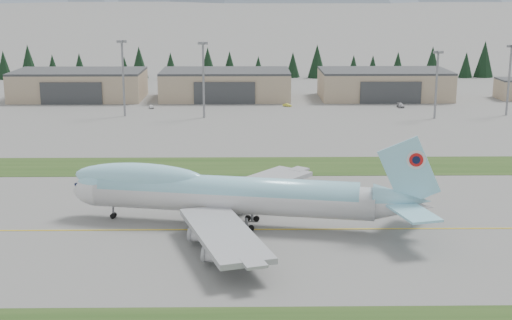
{
  "coord_description": "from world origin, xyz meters",
  "views": [
    {
      "loc": [
        -7.22,
        -117.86,
        41.26
      ],
      "look_at": [
        -5.31,
        18.52,
        8.0
      ],
      "focal_mm": 50.0,
      "sensor_mm": 36.0,
      "label": 1
    }
  ],
  "objects_px": {
    "service_vehicle_c": "(400,107)",
    "hangar_center": "(225,84)",
    "service_vehicle_a": "(151,108)",
    "service_vehicle_b": "(287,106)",
    "boeing_747_freighter": "(228,194)",
    "hangar_right": "(384,84)",
    "hangar_left": "(79,85)"
  },
  "relations": [
    {
      "from": "boeing_747_freighter",
      "to": "hangar_right",
      "type": "height_order",
      "value": "boeing_747_freighter"
    },
    {
      "from": "hangar_left",
      "to": "service_vehicle_a",
      "type": "distance_m",
      "value": 37.28
    },
    {
      "from": "service_vehicle_a",
      "to": "service_vehicle_c",
      "type": "distance_m",
      "value": 87.4
    },
    {
      "from": "hangar_right",
      "to": "service_vehicle_b",
      "type": "xyz_separation_m",
      "value": [
        -37.69,
        -18.69,
        -5.39
      ]
    },
    {
      "from": "hangar_right",
      "to": "service_vehicle_c",
      "type": "bearing_deg",
      "value": -84.35
    },
    {
      "from": "boeing_747_freighter",
      "to": "hangar_right",
      "type": "distance_m",
      "value": 157.28
    },
    {
      "from": "hangar_center",
      "to": "service_vehicle_c",
      "type": "distance_m",
      "value": 65.74
    },
    {
      "from": "service_vehicle_c",
      "to": "hangar_left",
      "type": "bearing_deg",
      "value": 168.4
    },
    {
      "from": "hangar_center",
      "to": "service_vehicle_a",
      "type": "distance_m",
      "value": 33.91
    },
    {
      "from": "boeing_747_freighter",
      "to": "hangar_right",
      "type": "bearing_deg",
      "value": 80.29
    },
    {
      "from": "service_vehicle_a",
      "to": "service_vehicle_b",
      "type": "distance_m",
      "value": 47.74
    },
    {
      "from": "hangar_right",
      "to": "service_vehicle_c",
      "type": "distance_m",
      "value": 21.75
    },
    {
      "from": "service_vehicle_a",
      "to": "service_vehicle_b",
      "type": "height_order",
      "value": "service_vehicle_a"
    },
    {
      "from": "service_vehicle_b",
      "to": "hangar_right",
      "type": "bearing_deg",
      "value": -34.64
    },
    {
      "from": "service_vehicle_a",
      "to": "service_vehicle_c",
      "type": "xyz_separation_m",
      "value": [
        87.4,
        0.93,
        0.0
      ]
    },
    {
      "from": "hangar_center",
      "to": "service_vehicle_a",
      "type": "relative_size",
      "value": 14.52
    },
    {
      "from": "boeing_747_freighter",
      "to": "hangar_left",
      "type": "xyz_separation_m",
      "value": [
        -59.59,
        147.19,
        -0.34
      ]
    },
    {
      "from": "hangar_center",
      "to": "hangar_right",
      "type": "bearing_deg",
      "value": 0.0
    },
    {
      "from": "service_vehicle_b",
      "to": "service_vehicle_c",
      "type": "relative_size",
      "value": 0.66
    },
    {
      "from": "service_vehicle_a",
      "to": "service_vehicle_b",
      "type": "bearing_deg",
      "value": -16.14
    },
    {
      "from": "hangar_right",
      "to": "service_vehicle_c",
      "type": "relative_size",
      "value": 10.11
    },
    {
      "from": "boeing_747_freighter",
      "to": "hangar_left",
      "type": "bearing_deg",
      "value": 122.96
    },
    {
      "from": "boeing_747_freighter",
      "to": "service_vehicle_b",
      "type": "xyz_separation_m",
      "value": [
        17.72,
        128.51,
        -5.73
      ]
    },
    {
      "from": "boeing_747_freighter",
      "to": "hangar_left",
      "type": "height_order",
      "value": "boeing_747_freighter"
    },
    {
      "from": "hangar_left",
      "to": "hangar_right",
      "type": "relative_size",
      "value": 1.0
    },
    {
      "from": "service_vehicle_c",
      "to": "hangar_center",
      "type": "bearing_deg",
      "value": 159.89
    },
    {
      "from": "boeing_747_freighter",
      "to": "service_vehicle_b",
      "type": "bearing_deg",
      "value": 93.07
    },
    {
      "from": "boeing_747_freighter",
      "to": "service_vehicle_c",
      "type": "xyz_separation_m",
      "value": [
        57.48,
        126.22,
        -5.73
      ]
    },
    {
      "from": "hangar_center",
      "to": "hangar_left",
      "type": "bearing_deg",
      "value": 180.0
    },
    {
      "from": "hangar_center",
      "to": "hangar_right",
      "type": "relative_size",
      "value": 1.0
    },
    {
      "from": "hangar_right",
      "to": "service_vehicle_c",
      "type": "xyz_separation_m",
      "value": [
        2.07,
        -20.97,
        -5.39
      ]
    },
    {
      "from": "hangar_center",
      "to": "boeing_747_freighter",
      "type": "bearing_deg",
      "value": -88.21
    }
  ]
}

